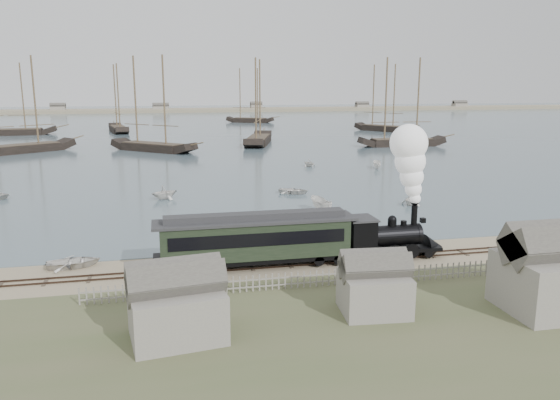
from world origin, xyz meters
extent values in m
plane|color=tan|center=(0.00, 0.00, 0.00)|extent=(600.00, 600.00, 0.00)
cube|color=#465B64|center=(0.00, 170.00, 0.03)|extent=(600.00, 336.00, 0.06)
cube|color=#35251D|center=(0.00, -2.50, 0.10)|extent=(120.00, 0.08, 0.12)
cube|color=#35251D|center=(0.00, -1.50, 0.10)|extent=(120.00, 0.08, 0.12)
cube|color=#393025|center=(0.00, -2.00, 0.03)|extent=(120.00, 1.80, 0.06)
cube|color=tan|center=(0.00, 250.00, 0.00)|extent=(500.00, 20.00, 1.80)
cube|color=black|center=(7.72, -2.00, 0.77)|extent=(7.60, 2.24, 0.28)
cylinder|color=black|center=(7.27, -2.00, 1.89)|extent=(4.69, 1.68, 1.68)
cube|color=black|center=(4.81, -2.00, 2.12)|extent=(2.01, 2.46, 2.57)
cube|color=#303033|center=(4.81, -2.00, 3.46)|extent=(2.24, 2.68, 0.13)
cylinder|color=black|center=(9.40, -2.00, 3.40)|extent=(0.49, 0.49, 1.79)
sphere|color=black|center=(7.50, -2.00, 3.20)|extent=(0.72, 0.72, 0.72)
cone|color=black|center=(11.30, -2.00, 0.66)|extent=(1.56, 2.24, 2.24)
cube|color=black|center=(10.18, -2.00, 3.01)|extent=(0.39, 0.39, 0.39)
cube|color=black|center=(-3.68, -2.00, 0.77)|extent=(15.49, 2.54, 0.39)
cube|color=black|center=(-3.68, -2.00, 2.32)|extent=(14.38, 2.77, 2.77)
cube|color=black|center=(-3.68, -3.40, 2.59)|extent=(13.27, 0.06, 1.00)
cube|color=black|center=(-3.68, -0.60, 2.59)|extent=(13.27, 0.06, 1.00)
cube|color=#303033|center=(-3.68, -2.00, 3.75)|extent=(15.49, 2.99, 0.20)
cube|color=#303033|center=(-3.68, -2.00, 4.09)|extent=(13.83, 1.33, 0.50)
imported|color=silver|center=(-17.49, 1.05, 0.41)|extent=(3.40, 4.37, 0.83)
imported|color=silver|center=(-10.35, 25.51, 0.94)|extent=(4.03, 4.25, 1.76)
imported|color=silver|center=(6.53, 14.83, 0.84)|extent=(4.24, 2.16, 1.56)
imported|color=silver|center=(6.00, 25.49, 0.46)|extent=(4.22, 4.71, 0.80)
imported|color=silver|center=(17.90, 15.89, 0.81)|extent=(3.62, 3.73, 1.50)
imported|color=silver|center=(24.83, 43.56, 0.70)|extent=(3.54, 2.22, 1.28)
imported|color=silver|center=(14.20, 47.90, 0.76)|extent=(3.35, 3.16, 1.40)
camera|label=1|loc=(-10.42, -41.75, 13.85)|focal=35.00mm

